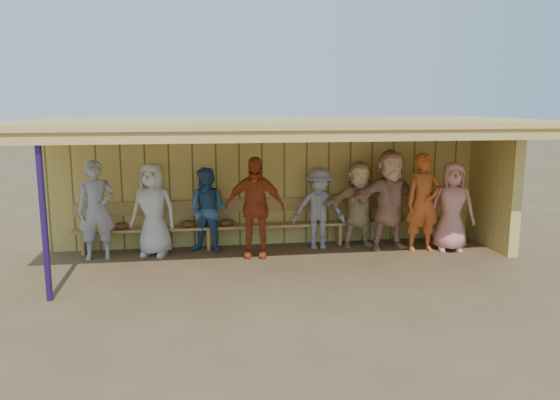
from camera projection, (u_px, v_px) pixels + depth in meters
The scene contains 13 objects.
ground at pixel (283, 261), 9.70m from camera, with size 90.00×90.00×0.00m, color brown.
player_a at pixel (97, 210), 9.73m from camera, with size 0.65×0.43×1.79m, color #92929A.
player_b at pixel (153, 209), 9.97m from camera, with size 0.84×0.55×1.72m, color silver.
player_c at pixel (208, 211), 10.16m from camera, with size 0.78×0.61×1.60m, color #315A89.
player_d at pixel (254, 207), 9.87m from camera, with size 1.08×0.45×1.84m, color #B1431C.
player_e at pixel (319, 208), 10.47m from camera, with size 1.01×0.58×1.57m, color gray.
player_f at pixel (359, 204), 10.58m from camera, with size 1.56×0.50×1.68m, color tan.
player_g at pixel (423, 203), 10.23m from camera, with size 0.68×0.45×1.86m, color #BB501E.
player_h at pixel (452, 207), 10.27m from camera, with size 0.83×0.54×1.69m, color tan.
player_extra at pixel (390, 200), 10.41m from camera, with size 1.78×0.57×1.92m, color tan.
dugout_structure at pixel (298, 162), 10.12m from camera, with size 8.80×3.20×2.50m.
bench at pixel (274, 219), 10.69m from camera, with size 7.60×0.34×0.93m.
dugout_equipment at pixel (229, 224), 10.45m from camera, with size 6.74×0.62×0.80m.
Camera 1 is at (-1.44, -9.24, 2.81)m, focal length 35.00 mm.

